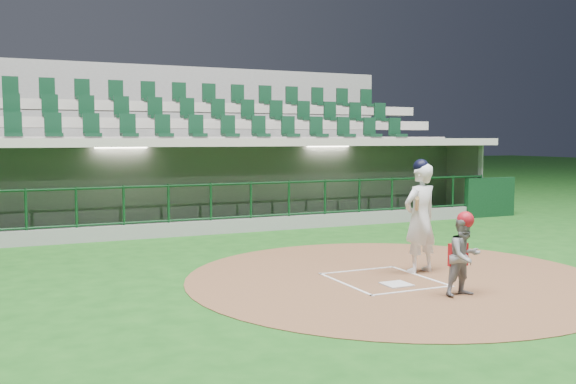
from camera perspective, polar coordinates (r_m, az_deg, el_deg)
name	(u,v)px	position (r m, az deg, el deg)	size (l,w,h in m)	color
ground	(374,277)	(11.31, 7.63, -7.51)	(120.00, 120.00, 0.00)	#164915
dirt_circle	(395,278)	(11.30, 9.47, -7.51)	(7.20, 7.20, 0.01)	brown
home_plate	(397,284)	(10.73, 9.62, -8.09)	(0.43, 0.43, 0.02)	silver
batter_box_chalk	(383,280)	(11.06, 8.46, -7.71)	(1.55, 1.80, 0.01)	white
dugout_structure	(232,189)	(18.28, -5.01, 0.24)	(16.40, 3.70, 3.00)	slate
seating_deck	(197,168)	(21.13, -8.13, 2.10)	(17.00, 6.72, 5.15)	slate
batter	(420,216)	(11.64, 11.67, -2.14)	(0.93, 0.94, 2.03)	white
catcher	(464,254)	(10.12, 15.41, -5.38)	(0.62, 0.50, 1.29)	gray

